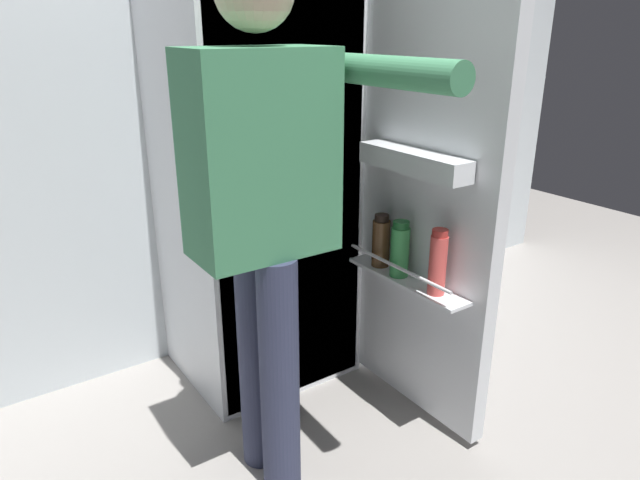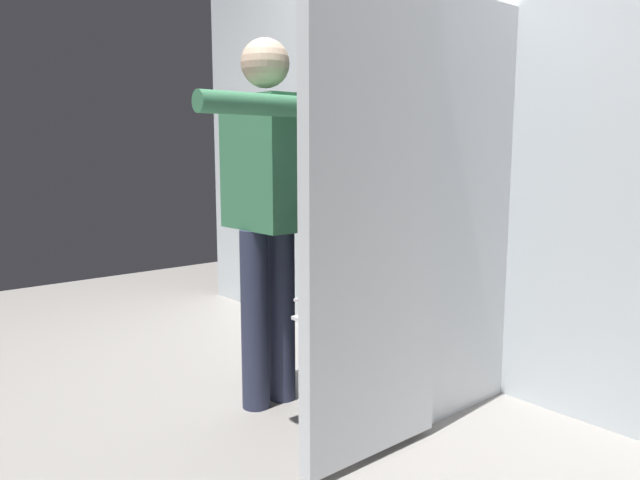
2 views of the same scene
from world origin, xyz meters
name	(u,v)px [view 2 (image 2 of 2)]	position (x,y,z in m)	size (l,w,h in m)	color
ground_plane	(322,421)	(0.00, 0.00, 0.00)	(6.86, 6.86, 0.00)	gray
kitchen_wall	(460,118)	(0.00, 0.87, 1.27)	(4.40, 0.10, 2.54)	silver
refrigerator	(408,209)	(0.03, 0.47, 0.86)	(0.70, 1.20, 1.72)	silver
person	(268,194)	(-0.28, -0.06, 0.93)	(0.50, 0.70, 1.57)	#2D334C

